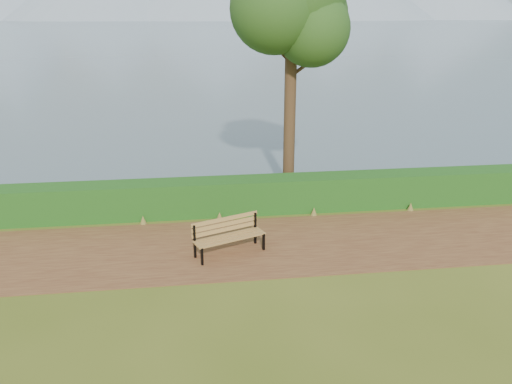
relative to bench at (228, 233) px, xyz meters
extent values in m
plane|color=#4B5C1A|center=(1.01, -0.03, -0.50)|extent=(140.00, 140.00, 0.00)
cube|color=#5A311F|center=(1.01, 0.27, -0.50)|extent=(40.00, 3.40, 0.01)
cube|color=#144413|center=(1.01, 2.57, 0.00)|extent=(32.00, 0.85, 1.00)
cube|color=slate|center=(1.01, 259.97, -0.50)|extent=(700.00, 510.00, 0.00)
cube|color=black|center=(-0.65, -0.58, -0.28)|extent=(0.07, 0.07, 0.43)
cube|color=black|center=(-0.80, -0.18, -0.09)|extent=(0.07, 0.07, 0.83)
cube|color=black|center=(-0.72, -0.38, -0.10)|extent=(0.23, 0.49, 0.05)
cube|color=black|center=(0.87, 0.01, -0.28)|extent=(0.07, 0.07, 0.43)
cube|color=black|center=(0.71, 0.41, -0.09)|extent=(0.07, 0.07, 0.83)
cube|color=black|center=(0.79, 0.21, -0.10)|extent=(0.23, 0.49, 0.05)
cube|color=olive|center=(0.10, -0.25, -0.07)|extent=(1.65, 0.72, 0.03)
cube|color=olive|center=(0.06, -0.14, -0.07)|extent=(1.65, 0.72, 0.03)
cube|color=olive|center=(0.01, -0.03, -0.07)|extent=(1.65, 0.72, 0.03)
cube|color=olive|center=(-0.03, 0.09, -0.07)|extent=(1.65, 0.72, 0.03)
cube|color=olive|center=(-0.06, 0.14, 0.05)|extent=(1.64, 0.67, 0.10)
cube|color=olive|center=(-0.06, 0.14, 0.18)|extent=(1.64, 0.67, 0.10)
cube|color=olive|center=(-0.06, 0.14, 0.32)|extent=(1.64, 0.67, 0.10)
cylinder|color=#3A2718|center=(2.26, 4.15, 2.74)|extent=(0.36, 0.36, 6.48)
sphere|color=#214F1A|center=(2.90, 4.73, 4.90)|extent=(2.34, 2.34, 2.34)
sphere|color=#214F1A|center=(1.68, 3.70, 5.08)|extent=(2.52, 2.52, 2.52)
sphere|color=#214F1A|center=(2.76, 3.68, 4.54)|extent=(2.16, 2.16, 2.16)
cylinder|color=#3A2718|center=(2.67, 4.15, 3.46)|extent=(0.95, 0.11, 0.71)
cylinder|color=#3A2718|center=(1.90, 4.24, 3.91)|extent=(0.73, 0.34, 0.65)
camera|label=1|loc=(-0.73, -10.88, 4.99)|focal=35.00mm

